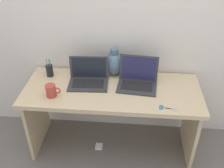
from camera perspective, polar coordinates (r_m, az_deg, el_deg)
The scene contains 10 objects.
ground_plane at distance 2.74m, azimuth 0.00°, elevation -13.12°, with size 6.00×6.00×0.00m, color slate.
back_wall at distance 2.36m, azimuth 0.76°, elevation 13.87°, with size 4.40×0.04×2.40m, color silver.
desk at distance 2.37m, azimuth 0.00°, elevation -3.89°, with size 1.55×0.62×0.70m.
laptop_left at distance 2.35m, azimuth -5.14°, elevation 1.65°, with size 0.36×0.25×0.23m.
laptop_right at distance 2.31m, azimuth 5.65°, elevation 1.35°, with size 0.36×0.27×0.25m.
green_vase at distance 2.43m, azimuth 0.51°, elevation 4.55°, with size 0.18×0.18×0.26m.
coffee_mug at distance 2.22m, azimuth -13.17°, elevation -1.44°, with size 0.13×0.09×0.11m.
pen_cup at distance 2.50m, azimuth -13.48°, elevation 2.92°, with size 0.06×0.06×0.18m.
scissors at distance 2.11m, azimuth 11.47°, elevation -5.15°, with size 0.15×0.07×0.01m.
power_brick at distance 2.71m, azimuth -2.88°, elevation -13.47°, with size 0.07×0.07×0.03m, color white.
Camera 1 is at (0.16, -1.86, 2.01)m, focal length 41.82 mm.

